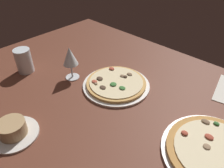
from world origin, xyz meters
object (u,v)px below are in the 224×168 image
ramekin_on_saucer (13,130)px  water_glass (24,62)px  pizza_main (116,84)px  wine_glass_far (70,57)px  pizza_side (215,152)px

ramekin_on_saucer → water_glass: 41.63cm
pizza_main → wine_glass_far: size_ratio=1.89×
pizza_side → ramekin_on_saucer: (53.58, 39.83, 1.15)cm
pizza_main → water_glass: water_glass is taller
wine_glass_far → water_glass: wine_glass_far is taller
pizza_side → ramekin_on_saucer: bearing=36.6°
ramekin_on_saucer → pizza_main: bearing=-98.1°
wine_glass_far → water_glass: (21.05, 12.27, -5.63)cm
pizza_main → water_glass: bearing=28.0°
pizza_main → pizza_side: bearing=173.7°
pizza_side → wine_glass_far: size_ratio=2.12×
ramekin_on_saucer → wine_glass_far: 39.03cm
pizza_main → wine_glass_far: 23.83cm
pizza_side → water_glass: 89.48cm
ramekin_on_saucer → wine_glass_far: size_ratio=1.06×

